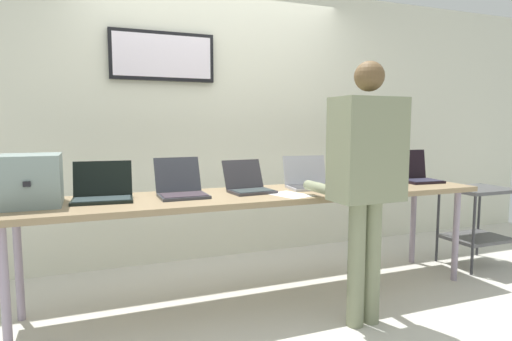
{
  "coord_description": "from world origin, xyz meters",
  "views": [
    {
      "loc": [
        -1.17,
        -2.85,
        1.29
      ],
      "look_at": [
        0.0,
        0.14,
        0.95
      ],
      "focal_mm": 29.93,
      "sensor_mm": 36.0,
      "label": 1
    }
  ],
  "objects_px": {
    "laptop_station_1": "(181,187)",
    "laptop_station_5": "(417,174)",
    "laptop_station_0": "(103,192)",
    "laptop_station_3": "(309,180)",
    "person": "(366,168)",
    "equipment_box": "(31,180)",
    "coffee_mug": "(380,185)",
    "laptop_station_2": "(248,185)",
    "storage_cart": "(477,214)",
    "laptop_station_4": "(365,178)",
    "workbench": "(262,199)"
  },
  "relations": [
    {
      "from": "equipment_box",
      "to": "person",
      "type": "xyz_separation_m",
      "value": [
        1.96,
        -0.67,
        0.06
      ]
    },
    {
      "from": "laptop_station_0",
      "to": "laptop_station_5",
      "type": "xyz_separation_m",
      "value": [
        2.58,
        -0.01,
        0.0
      ]
    },
    {
      "from": "coffee_mug",
      "to": "storage_cart",
      "type": "relative_size",
      "value": 0.12
    },
    {
      "from": "laptop_station_0",
      "to": "laptop_station_4",
      "type": "distance_m",
      "value": 2.04
    },
    {
      "from": "person",
      "to": "storage_cart",
      "type": "xyz_separation_m",
      "value": [
        1.68,
        0.61,
        -0.54
      ]
    },
    {
      "from": "laptop_station_0",
      "to": "laptop_station_4",
      "type": "bearing_deg",
      "value": -0.58
    },
    {
      "from": "laptop_station_1",
      "to": "laptop_station_2",
      "type": "relative_size",
      "value": 1.06
    },
    {
      "from": "laptop_station_2",
      "to": "laptop_station_3",
      "type": "distance_m",
      "value": 0.52
    },
    {
      "from": "laptop_station_1",
      "to": "person",
      "type": "distance_m",
      "value": 1.25
    },
    {
      "from": "laptop_station_1",
      "to": "equipment_box",
      "type": "bearing_deg",
      "value": -178.5
    },
    {
      "from": "laptop_station_0",
      "to": "laptop_station_1",
      "type": "xyz_separation_m",
      "value": [
        0.51,
        -0.02,
        0.0
      ]
    },
    {
      "from": "coffee_mug",
      "to": "person",
      "type": "bearing_deg",
      "value": -137.4
    },
    {
      "from": "laptop_station_1",
      "to": "laptop_station_2",
      "type": "distance_m",
      "value": 0.5
    },
    {
      "from": "laptop_station_3",
      "to": "coffee_mug",
      "type": "relative_size",
      "value": 4.36
    },
    {
      "from": "laptop_station_2",
      "to": "laptop_station_4",
      "type": "distance_m",
      "value": 1.02
    },
    {
      "from": "laptop_station_1",
      "to": "laptop_station_5",
      "type": "height_order",
      "value": "laptop_station_5"
    },
    {
      "from": "laptop_station_5",
      "to": "storage_cart",
      "type": "height_order",
      "value": "laptop_station_5"
    },
    {
      "from": "laptop_station_0",
      "to": "laptop_station_1",
      "type": "height_order",
      "value": "laptop_station_1"
    },
    {
      "from": "laptop_station_5",
      "to": "person",
      "type": "xyz_separation_m",
      "value": [
        -1.04,
        -0.69,
        0.16
      ]
    },
    {
      "from": "laptop_station_4",
      "to": "laptop_station_5",
      "type": "relative_size",
      "value": 1.04
    },
    {
      "from": "laptop_station_2",
      "to": "laptop_station_5",
      "type": "height_order",
      "value": "laptop_station_5"
    },
    {
      "from": "equipment_box",
      "to": "laptop_station_5",
      "type": "xyz_separation_m",
      "value": [
        2.99,
        0.03,
        -0.1
      ]
    },
    {
      "from": "laptop_station_5",
      "to": "coffee_mug",
      "type": "distance_m",
      "value": 0.71
    },
    {
      "from": "laptop_station_5",
      "to": "laptop_station_3",
      "type": "bearing_deg",
      "value": 178.93
    },
    {
      "from": "equipment_box",
      "to": "laptop_station_1",
      "type": "relative_size",
      "value": 1.02
    },
    {
      "from": "laptop_station_1",
      "to": "laptop_station_4",
      "type": "distance_m",
      "value": 1.52
    },
    {
      "from": "workbench",
      "to": "laptop_station_4",
      "type": "xyz_separation_m",
      "value": [
        0.94,
        0.07,
        0.1
      ]
    },
    {
      "from": "laptop_station_0",
      "to": "laptop_station_5",
      "type": "bearing_deg",
      "value": -0.32
    },
    {
      "from": "workbench",
      "to": "equipment_box",
      "type": "relative_size",
      "value": 9.29
    },
    {
      "from": "person",
      "to": "coffee_mug",
      "type": "height_order",
      "value": "person"
    },
    {
      "from": "equipment_box",
      "to": "coffee_mug",
      "type": "bearing_deg",
      "value": -7.16
    },
    {
      "from": "laptop_station_2",
      "to": "laptop_station_3",
      "type": "bearing_deg",
      "value": 2.29
    },
    {
      "from": "laptop_station_2",
      "to": "laptop_station_4",
      "type": "bearing_deg",
      "value": -0.3
    },
    {
      "from": "laptop_station_1",
      "to": "coffee_mug",
      "type": "height_order",
      "value": "laptop_station_1"
    },
    {
      "from": "laptop_station_2",
      "to": "coffee_mug",
      "type": "bearing_deg",
      "value": -18.97
    },
    {
      "from": "workbench",
      "to": "coffee_mug",
      "type": "xyz_separation_m",
      "value": [
        0.85,
        -0.25,
        0.09
      ]
    },
    {
      "from": "laptop_station_0",
      "to": "laptop_station_2",
      "type": "relative_size",
      "value": 1.15
    },
    {
      "from": "laptop_station_5",
      "to": "storage_cart",
      "type": "bearing_deg",
      "value": -7.71
    },
    {
      "from": "storage_cart",
      "to": "laptop_station_0",
      "type": "bearing_deg",
      "value": 178.21
    },
    {
      "from": "laptop_station_3",
      "to": "person",
      "type": "relative_size",
      "value": 0.23
    },
    {
      "from": "equipment_box",
      "to": "laptop_station_2",
      "type": "bearing_deg",
      "value": 1.01
    },
    {
      "from": "coffee_mug",
      "to": "workbench",
      "type": "bearing_deg",
      "value": 163.66
    },
    {
      "from": "laptop_station_1",
      "to": "storage_cart",
      "type": "distance_m",
      "value": 2.74
    },
    {
      "from": "laptop_station_0",
      "to": "storage_cart",
      "type": "height_order",
      "value": "laptop_station_0"
    },
    {
      "from": "laptop_station_1",
      "to": "person",
      "type": "relative_size",
      "value": 0.22
    },
    {
      "from": "laptop_station_1",
      "to": "laptop_station_5",
      "type": "distance_m",
      "value": 2.07
    },
    {
      "from": "laptop_station_0",
      "to": "laptop_station_2",
      "type": "xyz_separation_m",
      "value": [
        1.01,
        -0.02,
        -0.0
      ]
    },
    {
      "from": "laptop_station_1",
      "to": "laptop_station_5",
      "type": "relative_size",
      "value": 1.1
    },
    {
      "from": "storage_cart",
      "to": "equipment_box",
      "type": "bearing_deg",
      "value": 179.05
    },
    {
      "from": "laptop_station_1",
      "to": "storage_cart",
      "type": "xyz_separation_m",
      "value": [
        2.71,
        -0.08,
        -0.38
      ]
    }
  ]
}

